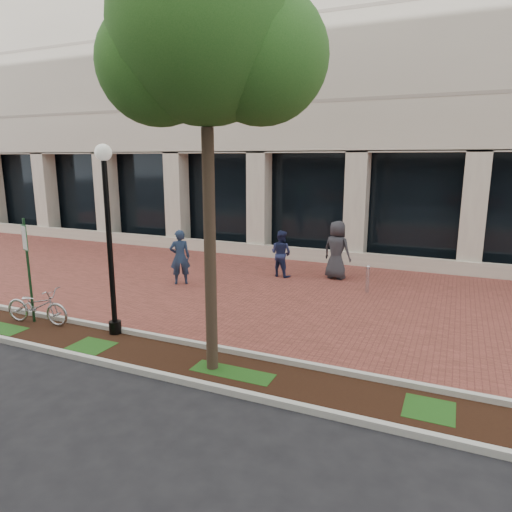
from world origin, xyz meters
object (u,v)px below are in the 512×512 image
at_px(lamppost, 109,230).
at_px(pedestrian_mid, 281,254).
at_px(parking_sign, 27,258).
at_px(pedestrian_left, 180,257).
at_px(locked_bicycle, 37,306).
at_px(pedestrian_right, 337,250).
at_px(bollard, 368,279).
at_px(street_tree, 209,41).

xyz_separation_m(lamppost, pedestrian_mid, (1.62, 6.42, -1.61)).
relative_size(parking_sign, pedestrian_left, 1.46).
bearing_deg(locked_bicycle, parking_sign, 74.00).
bearing_deg(pedestrian_mid, pedestrian_right, -151.57).
distance_m(locked_bicycle, bollard, 9.04).
relative_size(lamppost, locked_bicycle, 2.47).
bearing_deg(pedestrian_left, parking_sign, 36.85).
xyz_separation_m(parking_sign, street_tree, (5.32, -0.39, 4.24)).
distance_m(parking_sign, pedestrian_left, 4.71).
relative_size(locked_bicycle, pedestrian_mid, 1.09).
bearing_deg(pedestrian_right, bollard, 150.52).
bearing_deg(bollard, lamppost, -129.67).
relative_size(street_tree, pedestrian_right, 3.93).
distance_m(parking_sign, pedestrian_right, 9.20).
xyz_separation_m(locked_bicycle, pedestrian_right, (5.57, 7.15, 0.52)).
xyz_separation_m(lamppost, street_tree, (2.97, -0.62, 3.46)).
bearing_deg(pedestrian_mid, lamppost, 89.48).
height_order(lamppost, pedestrian_right, lamppost).
height_order(parking_sign, bollard, parking_sign).
xyz_separation_m(parking_sign, pedestrian_mid, (3.98, 6.65, -0.84)).
relative_size(lamppost, pedestrian_right, 2.18).
bearing_deg(pedestrian_right, street_tree, 101.38).
bearing_deg(parking_sign, lamppost, 27.87).
bearing_deg(street_tree, bollard, 74.64).
height_order(parking_sign, pedestrian_right, parking_sign).
xyz_separation_m(street_tree, bollard, (1.73, 6.28, -5.43)).
relative_size(pedestrian_right, bollard, 2.29).
relative_size(parking_sign, pedestrian_right, 1.32).
height_order(pedestrian_left, bollard, pedestrian_left).
bearing_deg(pedestrian_right, parking_sign, 65.79).
distance_m(locked_bicycle, pedestrian_right, 9.08).
bearing_deg(pedestrian_mid, parking_sign, 72.75).
relative_size(lamppost, bollard, 5.00).
relative_size(pedestrian_left, bollard, 2.07).
xyz_separation_m(lamppost, bollard, (4.69, 5.66, -1.97)).
height_order(lamppost, street_tree, street_tree).
bearing_deg(pedestrian_mid, bollard, 179.63).
distance_m(parking_sign, street_tree, 6.82).
xyz_separation_m(street_tree, pedestrian_left, (-3.94, 4.83, -4.98)).
distance_m(street_tree, pedestrian_right, 8.98).
xyz_separation_m(street_tree, locked_bicycle, (-5.12, 0.36, -5.41)).
bearing_deg(lamppost, street_tree, -11.82).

